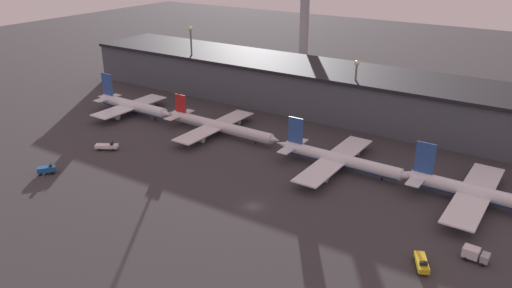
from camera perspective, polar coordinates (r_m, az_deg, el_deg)
name	(u,v)px	position (r m, az deg, el deg)	size (l,w,h in m)	color
ground	(253,207)	(122.91, -0.31, -7.17)	(600.00, 600.00, 0.00)	#383538
terminal_building	(370,97)	(183.00, 12.90, 5.30)	(245.53, 30.84, 16.43)	#4C515B
airplane_0	(132,106)	(189.80, -13.99, 4.26)	(38.63, 30.62, 13.67)	white
airplane_1	(219,126)	(165.72, -4.30, 2.04)	(47.04, 35.22, 11.02)	silver
airplane_2	(339,159)	(142.30, 9.43, -1.76)	(41.96, 37.64, 12.69)	white
airplane_3	(480,194)	(133.61, 24.21, -5.22)	(42.10, 37.25, 13.35)	white
service_vehicle_0	(475,254)	(112.70, 23.72, -11.44)	(5.21, 2.80, 2.74)	#9EA3A8
service_vehicle_1	(47,169)	(150.13, -22.80, -2.68)	(4.58, 5.07, 2.93)	#195199
service_vehicle_2	(107,146)	(160.61, -16.67, -0.24)	(7.08, 5.56, 2.54)	white
service_vehicle_3	(422,263)	(106.96, 18.40, -12.76)	(4.66, 6.76, 2.58)	gold
lamp_post_0	(192,52)	(207.47, -7.37, 10.33)	(1.80, 1.80, 27.76)	slate
lamp_post_1	(355,85)	(172.22, 11.27, 6.67)	(1.80, 1.80, 23.20)	slate
control_tower	(305,14)	(245.30, 5.58, 14.59)	(9.00, 9.00, 46.77)	#99999E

